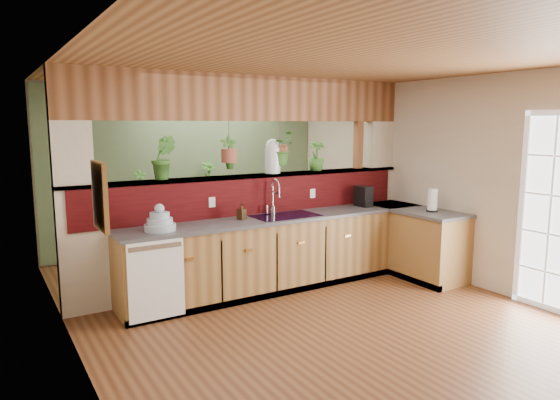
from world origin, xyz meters
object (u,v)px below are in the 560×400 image
paper_towel (432,200)px  dish_stack (160,222)px  soap_dispenser (242,212)px  glass_jar (273,156)px  shelving_console (178,222)px  faucet (274,195)px  coffee_maker (364,197)px

paper_towel → dish_stack: bearing=168.7°
soap_dispenser → glass_jar: size_ratio=0.43×
shelving_console → faucet: bearing=-68.8°
faucet → dish_stack: bearing=-172.2°
paper_towel → coffee_maker: bearing=122.5°
paper_towel → glass_jar: size_ratio=0.72×
dish_stack → glass_jar: size_ratio=0.76×
faucet → dish_stack: size_ratio=1.36×
coffee_maker → paper_towel: size_ratio=0.88×
faucet → dish_stack: (-1.53, -0.21, -0.15)m
glass_jar → shelving_console: (-0.60, 1.90, -1.11)m
faucet → shelving_console: bearing=103.0°
paper_towel → faucet: bearing=154.3°
glass_jar → shelving_console: bearing=107.4°
paper_towel → glass_jar: bearing=147.5°
soap_dispenser → paper_towel: bearing=-18.6°
coffee_maker → paper_towel: (0.49, -0.77, 0.02)m
faucet → soap_dispenser: 0.53m
dish_stack → shelving_console: (1.03, 2.33, -0.49)m
soap_dispenser → paper_towel: paper_towel is taller
faucet → coffee_maker: bearing=-5.0°
soap_dispenser → shelving_console: 2.27m
glass_jar → coffee_maker: bearing=-15.1°
faucet → coffee_maker: faucet is taller
soap_dispenser → coffee_maker: size_ratio=0.68×
coffee_maker → shelving_console: 2.94m
glass_jar → paper_towel: bearing=-32.5°
shelving_console → soap_dispenser: bearing=-82.2°
paper_towel → shelving_console: bearing=127.8°
faucet → coffee_maker: 1.36m
coffee_maker → glass_jar: 1.41m
glass_jar → dish_stack: bearing=-165.3°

